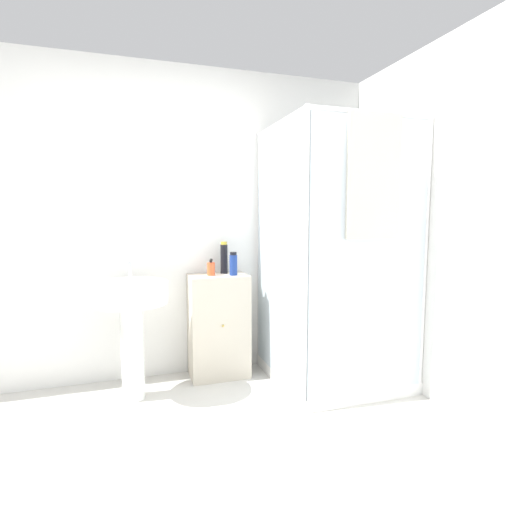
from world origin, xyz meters
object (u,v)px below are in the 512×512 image
Objects in this scene: soap_dispenser at (211,269)px; sink at (131,311)px; shampoo_bottle_tall_black at (224,258)px; shampoo_bottle_blue at (233,264)px.

sink is at bearing -161.35° from soap_dispenser.
soap_dispenser is (0.62, 0.21, 0.25)m from sink.
sink is 0.85m from shampoo_bottle_tall_black.
soap_dispenser is at bearing 18.65° from sink.
soap_dispenser is 0.16m from shampoo_bottle_tall_black.
shampoo_bottle_tall_black reaches higher than sink.
shampoo_bottle_tall_black is at bearing 20.30° from sink.
soap_dispenser is 0.18m from shampoo_bottle_blue.
shampoo_bottle_tall_black is at bearing 113.04° from shampoo_bottle_blue.
shampoo_bottle_tall_black reaches higher than soap_dispenser.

